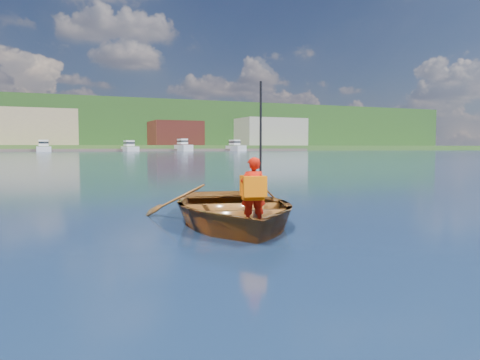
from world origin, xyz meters
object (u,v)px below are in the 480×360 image
object	(u,v)px
dock	(80,150)
marina_yachts	(30,147)
child_paddler	(253,190)
rowboat	(232,208)

from	to	relation	value
dock	marina_yachts	size ratio (longest dim) A/B	1.11
dock	child_paddler	bearing A→B (deg)	-93.15
dock	rowboat	bearing A→B (deg)	-93.16
rowboat	marina_yachts	distance (m)	143.00
rowboat	dock	world-z (taller)	dock
child_paddler	marina_yachts	size ratio (longest dim) A/B	0.01
rowboat	dock	bearing A→B (deg)	86.84
rowboat	marina_yachts	xyz separation A→B (m)	(-5.80, 142.88, 1.09)
child_paddler	dock	world-z (taller)	child_paddler
rowboat	child_paddler	size ratio (longest dim) A/B	2.09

